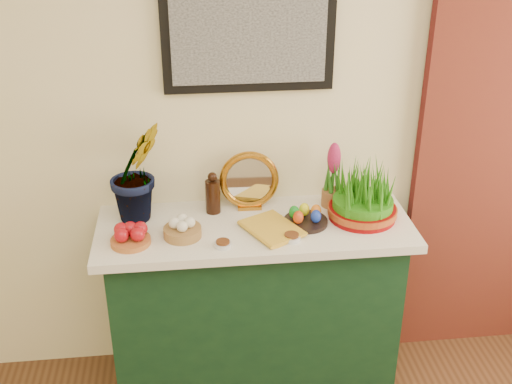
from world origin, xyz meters
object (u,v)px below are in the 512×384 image
sideboard (255,308)px  mirror (249,181)px  book (253,234)px  wheatgrass_sabzeh (363,196)px  hyacinth_green (136,156)px

sideboard → mirror: bearing=92.9°
sideboard → book: size_ratio=5.06×
mirror → wheatgrass_sabzeh: bearing=-18.1°
mirror → wheatgrass_sabzeh: size_ratio=0.89×
book → hyacinth_green: bearing=126.2°
sideboard → wheatgrass_sabzeh: (0.49, -0.00, 0.58)m
sideboard → mirror: size_ratio=4.70×
sideboard → hyacinth_green: (-0.51, 0.11, 0.76)m
hyacinth_green → book: (0.49, -0.24, -0.28)m
hyacinth_green → sideboard: bearing=-44.3°
hyacinth_green → wheatgrass_sabzeh: bearing=-38.4°
hyacinth_green → mirror: hyacinth_green is taller
wheatgrass_sabzeh → hyacinth_green: bearing=173.3°
wheatgrass_sabzeh → book: bearing=-166.1°
mirror → book: mirror is taller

